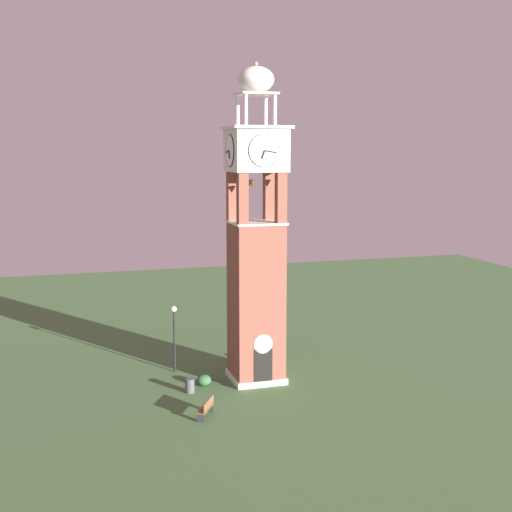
{
  "coord_description": "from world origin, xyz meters",
  "views": [
    {
      "loc": [
        -11.39,
        -37.46,
        13.39
      ],
      "look_at": [
        0.0,
        0.0,
        7.42
      ],
      "focal_mm": 48.12,
      "sensor_mm": 36.0,
      "label": 1
    }
  ],
  "objects": [
    {
      "name": "shrub_near_entry",
      "position": [
        1.59,
        2.24,
        0.48
      ],
      "size": [
        0.91,
        0.91,
        0.96
      ],
      "primitive_type": "ellipsoid",
      "color": "#336638",
      "rests_on": "ground"
    },
    {
      "name": "trash_bin",
      "position": [
        -4.21,
        -1.07,
        0.4
      ],
      "size": [
        0.52,
        0.52,
        0.8
      ],
      "primitive_type": "cylinder",
      "color": "#4C4C51",
      "rests_on": "ground"
    },
    {
      "name": "lamp_post",
      "position": [
        -4.36,
        2.83,
        2.84
      ],
      "size": [
        0.36,
        0.36,
        4.12
      ],
      "color": "black",
      "rests_on": "ground"
    },
    {
      "name": "shrub_left_of_tower",
      "position": [
        -3.21,
        -0.18,
        0.32
      ],
      "size": [
        0.85,
        0.85,
        0.64
      ],
      "primitive_type": "ellipsoid",
      "color": "#336638",
      "rests_on": "ground"
    },
    {
      "name": "ground",
      "position": [
        0.0,
        0.0,
        0.0
      ],
      "size": [
        80.0,
        80.0,
        0.0
      ],
      "primitive_type": "plane",
      "color": "#476B3D"
    },
    {
      "name": "park_bench",
      "position": [
        -4.12,
        -4.87,
        0.48
      ],
      "size": [
        1.18,
        1.61,
        0.95
      ],
      "color": "brown",
      "rests_on": "ground"
    },
    {
      "name": "clock_tower",
      "position": [
        0.0,
        -0.0,
        7.54
      ],
      "size": [
        3.4,
        3.4,
        18.33
      ],
      "color": "brown",
      "rests_on": "ground"
    }
  ]
}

